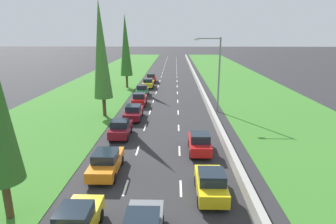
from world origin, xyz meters
TOP-DOWN VIEW (x-y plane):
  - ground_plane at (0.00, 60.00)m, footprint 300.00×300.00m
  - grass_verge_left at (-12.65, 60.00)m, footprint 14.00×140.00m
  - grass_verge_right at (14.35, 60.00)m, footprint 14.00×140.00m
  - median_barrier at (5.70, 60.00)m, footprint 0.44×120.00m
  - lane_markings at (0.00, 60.00)m, footprint 3.64×116.00m
  - yellow_hatchback_left_lane at (-3.26, 10.37)m, footprint 1.74×3.90m
  - orange_sedan_left_lane at (-3.41, 17.00)m, footprint 1.82×4.50m
  - maroon_hatchback_left_lane at (-3.74, 24.23)m, footprint 1.74×3.90m
  - maroon_sedan_left_lane at (-3.32, 30.07)m, footprint 1.82×4.50m
  - red_hatchback_left_lane at (-3.44, 36.60)m, footprint 1.74×3.90m
  - yellow_hatchback_right_lane at (3.51, 14.17)m, footprint 1.74×3.90m
  - green_hatchback_left_lane at (-3.75, 42.78)m, footprint 1.74×3.90m
  - red_hatchback_right_lane at (3.37, 20.73)m, footprint 1.74×3.90m
  - yellow_sedan_left_lane at (-3.45, 49.67)m, footprint 1.82×4.50m
  - red_hatchback_left_lane_eighth at (-3.38, 55.58)m, footprint 1.74×3.90m
  - poplar_tree_second at (-6.94, 31.32)m, footprint 2.13×2.13m
  - poplar_tree_third at (-7.23, 49.56)m, footprint 2.12×2.12m
  - street_light_mast at (6.30, 33.56)m, footprint 3.20×0.28m

SIDE VIEW (x-z plane):
  - ground_plane at x=0.00m, z-range 0.00..0.00m
  - lane_markings at x=0.00m, z-range 0.00..0.01m
  - grass_verge_left at x=-12.65m, z-range 0.00..0.04m
  - grass_verge_right at x=14.35m, z-range 0.00..0.04m
  - median_barrier at x=5.70m, z-range 0.00..0.85m
  - orange_sedan_left_lane at x=-3.41m, z-range -0.01..1.63m
  - maroon_sedan_left_lane at x=-3.32m, z-range -0.01..1.63m
  - yellow_sedan_left_lane at x=-3.45m, z-range -0.01..1.63m
  - yellow_hatchback_left_lane at x=-3.26m, z-range -0.02..1.70m
  - maroon_hatchback_left_lane at x=-3.74m, z-range -0.02..1.70m
  - red_hatchback_left_lane at x=-3.44m, z-range -0.02..1.70m
  - yellow_hatchback_right_lane at x=3.51m, z-range -0.02..1.70m
  - green_hatchback_left_lane at x=-3.75m, z-range -0.02..1.70m
  - red_hatchback_right_lane at x=3.37m, z-range -0.02..1.70m
  - red_hatchback_left_lane_eighth at x=-3.38m, z-range -0.02..1.70m
  - street_light_mast at x=6.30m, z-range 0.73..9.73m
  - poplar_tree_third at x=-7.23m, z-range 1.05..13.70m
  - poplar_tree_second at x=-6.94m, z-range 1.05..14.17m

